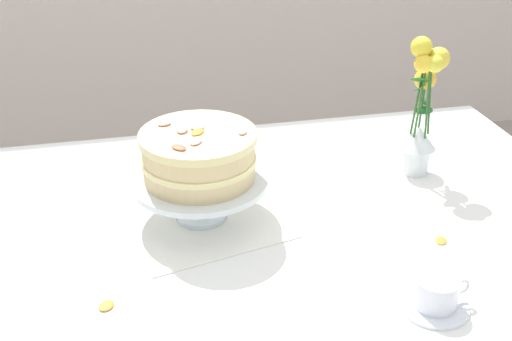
% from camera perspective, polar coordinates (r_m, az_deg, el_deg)
% --- Properties ---
extents(dining_table, '(1.40, 1.00, 0.74)m').
position_cam_1_polar(dining_table, '(1.40, 3.42, -8.13)').
color(dining_table, white).
rests_on(dining_table, ground).
extents(linen_napkin, '(0.38, 0.38, 0.00)m').
position_cam_1_polar(linen_napkin, '(1.38, -4.91, -4.20)').
color(linen_napkin, white).
rests_on(linen_napkin, dining_table).
extents(cake_stand, '(0.29, 0.29, 0.10)m').
position_cam_1_polar(cake_stand, '(1.34, -5.05, -1.24)').
color(cake_stand, silver).
rests_on(cake_stand, linen_napkin).
extents(layer_cake, '(0.24, 0.24, 0.11)m').
position_cam_1_polar(layer_cake, '(1.30, -5.18, 1.40)').
color(layer_cake, beige).
rests_on(layer_cake, cake_stand).
extents(flower_vase, '(0.09, 0.09, 0.34)m').
position_cam_1_polar(flower_vase, '(1.54, 14.71, 5.10)').
color(flower_vase, silver).
rests_on(flower_vase, dining_table).
extents(teacup, '(0.13, 0.12, 0.06)m').
position_cam_1_polar(teacup, '(1.16, 15.86, -10.69)').
color(teacup, white).
rests_on(teacup, dining_table).
extents(loose_petal_0, '(0.04, 0.04, 0.00)m').
position_cam_1_polar(loose_petal_0, '(1.35, 16.33, -6.07)').
color(loose_petal_0, orange).
rests_on(loose_petal_0, dining_table).
extents(loose_petal_1, '(0.04, 0.04, 0.01)m').
position_cam_1_polar(loose_petal_1, '(1.17, -13.33, -11.76)').
color(loose_petal_1, orange).
rests_on(loose_petal_1, dining_table).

